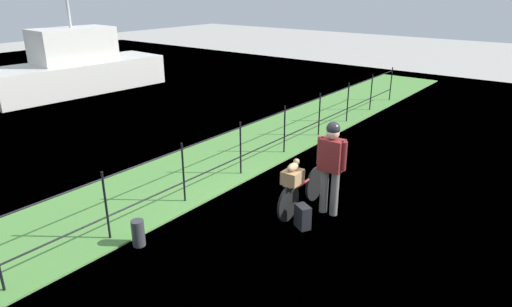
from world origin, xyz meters
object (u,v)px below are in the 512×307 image
Objects in this scene: terrier_dog at (294,166)px; mooring_bollard at (138,233)px; cyclist_person at (331,160)px; wooden_crate at (293,177)px; bicycle_main at (302,192)px; backpack_on_paving at (303,217)px; moored_boat_near at (77,69)px.

terrier_dog reaches higher than mooring_bollard.
wooden_crate is at bearing 141.32° from cyclist_person.
bicycle_main is 0.96× the size of cyclist_person.
cyclist_person is 4.21× the size of backpack_on_paving.
terrier_dog is at bearing -32.13° from mooring_bollard.
moored_boat_near is at bearing 74.05° from wooden_crate.
moored_boat_near reaches higher than terrier_dog.
cyclist_person is (0.51, -0.43, 0.04)m from terrier_dog.
bicycle_main is at bearing 2.67° from wooden_crate.
wooden_crate is 0.19m from terrier_dog.
moored_boat_near is (3.39, 11.86, 0.09)m from wooden_crate.
bicycle_main is 3.77× the size of mooring_bollard.
wooden_crate is 12.34m from moored_boat_near.
mooring_bollard is at bearing 147.87° from terrier_dog.
terrier_dog reaches higher than wooden_crate.
wooden_crate is (-0.34, -0.02, 0.42)m from bicycle_main.
cyclist_person is at bearing -103.09° from moored_boat_near.
wooden_crate reaches higher than bicycle_main.
backpack_on_paving is 2.64m from mooring_bollard.
backpack_on_paving is at bearing -146.20° from bicycle_main.
wooden_crate is 2.64m from mooring_bollard.
mooring_bollard reaches higher than backpack_on_paving.
mooring_bollard is at bearing 146.25° from cyclist_person.
moored_boat_near is (2.86, 12.29, -0.15)m from cyclist_person.
wooden_crate is at bearing -105.95° from moored_boat_near.
mooring_bollard is at bearing 147.55° from wooden_crate.
bicycle_main is at bearing -27.60° from backpack_on_paving.
terrier_dog is 0.05× the size of moored_boat_near.
cyclist_person reaches higher than wooden_crate.
terrier_dog is at bearing -177.33° from bicycle_main.
mooring_bollard is (-2.71, 1.81, -0.79)m from cyclist_person.
moored_boat_near is at bearing 75.58° from bicycle_main.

